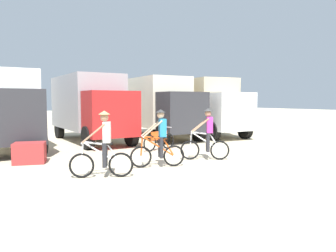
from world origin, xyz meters
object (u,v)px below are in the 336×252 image
Objects in this scene: cyclist_orange_shirt at (103,147)px; supply_crate at (30,153)px; box_truck_cream_rv at (156,104)px; cyclist_near_camera at (207,136)px; box_truck_tan_camper at (203,104)px; box_truck_white_box at (4,105)px; cyclist_cowboy_hat at (159,140)px; box_truck_grey_hauler at (90,105)px; bicycle_spare at (159,141)px.

cyclist_orange_shirt is 3.52m from supply_crate.
box_truck_cream_rv is 6.93× the size of supply_crate.
cyclist_near_camera is 6.03m from supply_crate.
box_truck_cream_rv is 3.10m from box_truck_tan_camper.
box_truck_white_box is at bearing 104.59° from cyclist_orange_shirt.
cyclist_cowboy_hat is at bearing -173.47° from cyclist_near_camera.
cyclist_orange_shirt is (-8.90, -7.40, -1.03)m from box_truck_tan_camper.
box_truck_white_box is 3.98m from box_truck_grey_hauler.
box_truck_white_box is at bearing 131.55° from cyclist_near_camera.
box_truck_tan_camper is at bearing 54.01° from cyclist_near_camera.
box_truck_white_box is at bearing 144.67° from bicycle_spare.
box_truck_grey_hauler and box_truck_tan_camper have the same top height.
cyclist_orange_shirt is at bearing -170.60° from cyclist_near_camera.
box_truck_white_box is 7.99m from cyclist_cowboy_hat.
supply_crate is at bearing -83.82° from box_truck_white_box.
supply_crate is (-10.36, -4.23, -1.53)m from box_truck_tan_camper.
box_truck_tan_camper reaches higher than cyclist_cowboy_hat.
cyclist_orange_shirt is at bearing -104.53° from box_truck_grey_hauler.
cyclist_cowboy_hat is (-0.06, -7.43, -1.03)m from box_truck_grey_hauler.
bicycle_spare is 5.09m from supply_crate.
bicycle_spare is (5.53, -3.92, -1.48)m from box_truck_white_box.
supply_crate is (-3.50, -4.69, -1.53)m from box_truck_grey_hauler.
box_truck_white_box is 7.65m from cyclist_orange_shirt.
cyclist_near_camera is at bearing 9.40° from cyclist_orange_shirt.
box_truck_tan_camper is at bearing 22.23° from supply_crate.
cyclist_cowboy_hat is (1.97, 0.43, 0.00)m from cyclist_orange_shirt.
cyclist_near_camera is 1.08× the size of bicycle_spare.
box_truck_tan_camper reaches higher than bicycle_spare.
box_truck_grey_hauler reaches higher than cyclist_cowboy_hat.
box_truck_grey_hauler is 1.00× the size of box_truck_cream_rv.
box_truck_white_box is 1.00× the size of box_truck_grey_hauler.
bicycle_spare is (1.65, 2.98, -0.45)m from cyclist_cowboy_hat.
box_truck_tan_camper is (6.86, -0.46, 0.00)m from box_truck_grey_hauler.
cyclist_cowboy_hat reaches higher than supply_crate.
cyclist_cowboy_hat is at bearing -90.49° from box_truck_grey_hauler.
cyclist_cowboy_hat is 4.42m from supply_crate.
box_truck_cream_rv reaches higher than bicycle_spare.
cyclist_near_camera is 2.81m from bicycle_spare.
box_truck_white_box and box_truck_tan_camper have the same top height.
cyclist_orange_shirt is at bearing -65.28° from supply_crate.
box_truck_grey_hauler is at bearing 105.29° from cyclist_near_camera.
box_truck_grey_hauler is 7.53m from cyclist_near_camera.
cyclist_near_camera is (1.97, -7.20, -1.03)m from box_truck_grey_hauler.
cyclist_cowboy_hat is 2.04m from cyclist_near_camera.
box_truck_cream_rv is at bearing 75.59° from cyclist_near_camera.
box_truck_cream_rv is 9.71m from cyclist_orange_shirt.
supply_crate is at bearing 114.72° from cyclist_orange_shirt.
box_truck_tan_camper is 8.39m from cyclist_near_camera.
supply_crate is at bearing -177.24° from bicycle_spare.
box_truck_grey_hauler is at bearing 109.64° from bicycle_spare.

